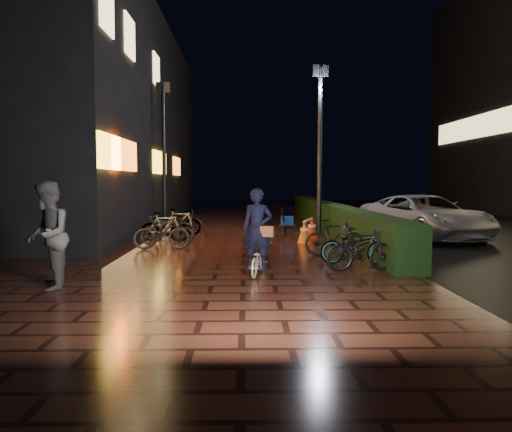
{
  "coord_description": "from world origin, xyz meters",
  "views": [
    {
      "loc": [
        0.05,
        -11.48,
        1.85
      ],
      "look_at": [
        0.27,
        -0.8,
        1.1
      ],
      "focal_mm": 35.0,
      "sensor_mm": 36.0,
      "label": 1
    }
  ],
  "objects_px": {
    "van": "(424,217)",
    "cyclist": "(258,243)",
    "bystander_person": "(47,236)",
    "cart_assembly": "(287,222)",
    "traffic_barrier": "(308,230)"
  },
  "relations": [
    {
      "from": "traffic_barrier",
      "to": "cyclist",
      "type": "bearing_deg",
      "value": -106.61
    },
    {
      "from": "bystander_person",
      "to": "van",
      "type": "height_order",
      "value": "bystander_person"
    },
    {
      "from": "bystander_person",
      "to": "van",
      "type": "relative_size",
      "value": 0.37
    },
    {
      "from": "cyclist",
      "to": "traffic_barrier",
      "type": "distance_m",
      "value": 6.0
    },
    {
      "from": "traffic_barrier",
      "to": "van",
      "type": "bearing_deg",
      "value": 6.99
    },
    {
      "from": "van",
      "to": "cyclist",
      "type": "xyz_separation_m",
      "value": [
        -5.49,
        -6.2,
        -0.07
      ]
    },
    {
      "from": "bystander_person",
      "to": "cyclist",
      "type": "height_order",
      "value": "bystander_person"
    },
    {
      "from": "cyclist",
      "to": "cart_assembly",
      "type": "bearing_deg",
      "value": 80.6
    },
    {
      "from": "cyclist",
      "to": "van",
      "type": "bearing_deg",
      "value": 48.5
    },
    {
      "from": "van",
      "to": "cart_assembly",
      "type": "distance_m",
      "value": 4.4
    },
    {
      "from": "van",
      "to": "cyclist",
      "type": "relative_size",
      "value": 2.95
    },
    {
      "from": "bystander_person",
      "to": "van",
      "type": "bearing_deg",
      "value": 111.78
    },
    {
      "from": "cart_assembly",
      "to": "cyclist",
      "type": "bearing_deg",
      "value": -99.4
    },
    {
      "from": "van",
      "to": "traffic_barrier",
      "type": "xyz_separation_m",
      "value": [
        -3.77,
        -0.46,
        -0.37
      ]
    },
    {
      "from": "traffic_barrier",
      "to": "cart_assembly",
      "type": "xyz_separation_m",
      "value": [
        -0.57,
        1.17,
        0.16
      ]
    }
  ]
}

